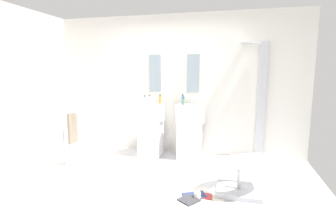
{
  "coord_description": "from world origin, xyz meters",
  "views": [
    {
      "loc": [
        1.11,
        -3.28,
        1.57
      ],
      "look_at": [
        0.15,
        0.55,
        0.95
      ],
      "focal_mm": 28.2,
      "sensor_mm": 36.0,
      "label": 1
    }
  ],
  "objects_px": {
    "pedestal_sink_left": "(151,127)",
    "magazine_red": "(203,196)",
    "coffee_mug": "(197,195)",
    "shower_column": "(261,99)",
    "soap_bottle_clear": "(149,99)",
    "pedestal_sink_right": "(190,129)",
    "soap_bottle_green": "(184,102)",
    "soap_bottle_white": "(145,100)",
    "magazine_charcoal": "(189,200)",
    "soap_bottle_blue": "(183,100)",
    "magazine_navy": "(194,196)",
    "soap_bottle_amber": "(160,100)",
    "lounge_chair": "(239,167)",
    "towel_rack": "(71,129)"
  },
  "relations": [
    {
      "from": "coffee_mug",
      "to": "soap_bottle_white",
      "type": "relative_size",
      "value": 0.52
    },
    {
      "from": "lounge_chair",
      "to": "coffee_mug",
      "type": "distance_m",
      "value": 0.65
    },
    {
      "from": "shower_column",
      "to": "pedestal_sink_right",
      "type": "bearing_deg",
      "value": -168.8
    },
    {
      "from": "towel_rack",
      "to": "soap_bottle_amber",
      "type": "distance_m",
      "value": 1.59
    },
    {
      "from": "shower_column",
      "to": "soap_bottle_amber",
      "type": "distance_m",
      "value": 1.76
    },
    {
      "from": "lounge_chair",
      "to": "magazine_navy",
      "type": "height_order",
      "value": "lounge_chair"
    },
    {
      "from": "soap_bottle_blue",
      "to": "magazine_red",
      "type": "bearing_deg",
      "value": -69.76
    },
    {
      "from": "shower_column",
      "to": "pedestal_sink_left",
      "type": "bearing_deg",
      "value": -172.99
    },
    {
      "from": "shower_column",
      "to": "soap_bottle_clear",
      "type": "height_order",
      "value": "shower_column"
    },
    {
      "from": "magazine_red",
      "to": "soap_bottle_clear",
      "type": "relative_size",
      "value": 1.58
    },
    {
      "from": "pedestal_sink_left",
      "to": "towel_rack",
      "type": "bearing_deg",
      "value": -139.88
    },
    {
      "from": "shower_column",
      "to": "soap_bottle_clear",
      "type": "relative_size",
      "value": 14.0
    },
    {
      "from": "pedestal_sink_right",
      "to": "shower_column",
      "type": "height_order",
      "value": "shower_column"
    },
    {
      "from": "coffee_mug",
      "to": "soap_bottle_green",
      "type": "xyz_separation_m",
      "value": [
        -0.45,
        1.43,
        0.99
      ]
    },
    {
      "from": "shower_column",
      "to": "soap_bottle_white",
      "type": "xyz_separation_m",
      "value": [
        -1.99,
        -0.39,
        -0.03
      ]
    },
    {
      "from": "coffee_mug",
      "to": "pedestal_sink_right",
      "type": "bearing_deg",
      "value": 103.04
    },
    {
      "from": "pedestal_sink_left",
      "to": "soap_bottle_green",
      "type": "height_order",
      "value": "soap_bottle_green"
    },
    {
      "from": "soap_bottle_blue",
      "to": "soap_bottle_amber",
      "type": "xyz_separation_m",
      "value": [
        -0.41,
        -0.06,
        -0.0
      ]
    },
    {
      "from": "magazine_red",
      "to": "coffee_mug",
      "type": "height_order",
      "value": "coffee_mug"
    },
    {
      "from": "shower_column",
      "to": "soap_bottle_white",
      "type": "bearing_deg",
      "value": -169.01
    },
    {
      "from": "lounge_chair",
      "to": "magazine_red",
      "type": "height_order",
      "value": "lounge_chair"
    },
    {
      "from": "soap_bottle_clear",
      "to": "soap_bottle_white",
      "type": "bearing_deg",
      "value": -87.8
    },
    {
      "from": "magazine_navy",
      "to": "soap_bottle_green",
      "type": "bearing_deg",
      "value": 79.71
    },
    {
      "from": "lounge_chair",
      "to": "soap_bottle_clear",
      "type": "relative_size",
      "value": 7.05
    },
    {
      "from": "magazine_red",
      "to": "shower_column",
      "type": "bearing_deg",
      "value": 64.22
    },
    {
      "from": "coffee_mug",
      "to": "lounge_chair",
      "type": "bearing_deg",
      "value": 31.92
    },
    {
      "from": "magazine_charcoal",
      "to": "pedestal_sink_left",
      "type": "bearing_deg",
      "value": 157.35
    },
    {
      "from": "shower_column",
      "to": "magazine_navy",
      "type": "height_order",
      "value": "shower_column"
    },
    {
      "from": "towel_rack",
      "to": "coffee_mug",
      "type": "bearing_deg",
      "value": -16.31
    },
    {
      "from": "coffee_mug",
      "to": "soap_bottle_amber",
      "type": "distance_m",
      "value": 2.03
    },
    {
      "from": "coffee_mug",
      "to": "soap_bottle_white",
      "type": "xyz_separation_m",
      "value": [
        -1.15,
        1.38,
        0.99
      ]
    },
    {
      "from": "soap_bottle_clear",
      "to": "magazine_red",
      "type": "bearing_deg",
      "value": -53.05
    },
    {
      "from": "pedestal_sink_right",
      "to": "shower_column",
      "type": "distance_m",
      "value": 1.33
    },
    {
      "from": "lounge_chair",
      "to": "magazine_navy",
      "type": "distance_m",
      "value": 0.68
    },
    {
      "from": "towel_rack",
      "to": "magazine_charcoal",
      "type": "xyz_separation_m",
      "value": [
        2.06,
        -0.71,
        -0.61
      ]
    },
    {
      "from": "coffee_mug",
      "to": "soap_bottle_blue",
      "type": "bearing_deg",
      "value": 107.46
    },
    {
      "from": "shower_column",
      "to": "soap_bottle_clear",
      "type": "bearing_deg",
      "value": -177.85
    },
    {
      "from": "soap_bottle_green",
      "to": "soap_bottle_white",
      "type": "relative_size",
      "value": 0.93
    },
    {
      "from": "magazine_charcoal",
      "to": "shower_column",
      "type": "bearing_deg",
      "value": 98.81
    },
    {
      "from": "soap_bottle_white",
      "to": "towel_rack",
      "type": "bearing_deg",
      "value": -143.33
    },
    {
      "from": "magazine_red",
      "to": "coffee_mug",
      "type": "bearing_deg",
      "value": -129.89
    },
    {
      "from": "magazine_red",
      "to": "soap_bottle_white",
      "type": "bearing_deg",
      "value": 131.74
    },
    {
      "from": "magazine_charcoal",
      "to": "coffee_mug",
      "type": "xyz_separation_m",
      "value": [
        0.09,
        0.08,
        0.03
      ]
    },
    {
      "from": "pedestal_sink_left",
      "to": "magazine_red",
      "type": "height_order",
      "value": "pedestal_sink_left"
    },
    {
      "from": "shower_column",
      "to": "soap_bottle_green",
      "type": "bearing_deg",
      "value": -165.46
    },
    {
      "from": "pedestal_sink_left",
      "to": "magazine_navy",
      "type": "xyz_separation_m",
      "value": [
        1.04,
        -1.48,
        -0.52
      ]
    },
    {
      "from": "soap_bottle_clear",
      "to": "magazine_navy",
      "type": "bearing_deg",
      "value": -55.78
    },
    {
      "from": "towel_rack",
      "to": "soap_bottle_amber",
      "type": "xyz_separation_m",
      "value": [
        1.25,
        0.89,
        0.42
      ]
    },
    {
      "from": "soap_bottle_clear",
      "to": "soap_bottle_green",
      "type": "relative_size",
      "value": 0.96
    },
    {
      "from": "pedestal_sink_right",
      "to": "coffee_mug",
      "type": "height_order",
      "value": "pedestal_sink_right"
    }
  ]
}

